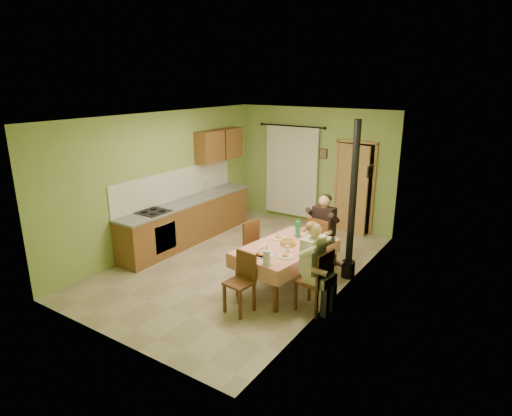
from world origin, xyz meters
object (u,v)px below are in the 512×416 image
Objects in this scene: dining_table at (285,267)px; man_far at (323,223)px; chair_near at (240,294)px; chair_far at (321,253)px; chair_left at (257,257)px; stove_flue at (351,223)px; man_right at (315,257)px; chair_right at (314,293)px.

dining_table is 1.21m from man_far.
dining_table is 1.09m from chair_near.
chair_far is 1.06× the size of chair_left.
chair_far is 0.36× the size of stove_flue.
chair_near is 0.67× the size of man_right.
man_right is (0.55, -1.50, 0.00)m from man_far.
man_right is at bearing -137.66° from chair_near.
chair_far is 2.17m from chair_near.
chair_near is (-0.36, -2.14, -0.00)m from chair_far.
man_far is at bearing 88.93° from dining_table.
chair_left is 0.68× the size of man_far.
chair_near is 0.33× the size of stove_flue.
man_far reaches higher than dining_table.
dining_table is 0.80m from chair_left.
chair_near is at bearing -114.74° from stove_flue.
dining_table is 0.85m from chair_right.
chair_left is 1.37m from man_far.
man_far is at bearing 147.44° from chair_left.
man_right is 1.39m from stove_flue.
man_right is at bearing -91.16° from stove_flue.
chair_right is 1.71m from man_far.
dining_table is 1.37× the size of man_far.
dining_table is at bearing 68.07° from man_right.
chair_right is at bearing 80.89° from chair_left.
chair_right reaches higher than chair_near.
chair_right is 1.63m from chair_left.
chair_left is (-0.91, -0.81, -0.00)m from chair_far.
stove_flue is at bearing 7.12° from chair_right.
chair_near is at bearing 133.46° from man_right.
chair_far is (0.17, 1.07, -0.09)m from dining_table.
chair_near is (-0.19, -1.07, -0.09)m from dining_table.
man_far is (0.36, 2.16, 0.59)m from chair_near.
stove_flue is (0.03, 1.38, 0.15)m from man_right.
stove_flue is (0.75, 0.97, 0.64)m from dining_table.
chair_right is 1.56m from stove_flue.
man_far is 1.60m from man_right.
chair_left is (-0.74, 0.26, -0.09)m from dining_table.
chair_left is 1.81m from stove_flue.
chair_right is at bearing -138.18° from chair_near.
stove_flue is (0.94, 2.03, 0.74)m from chair_near.
stove_flue is at bearing -4.76° from chair_far.
dining_table is 0.97m from man_right.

